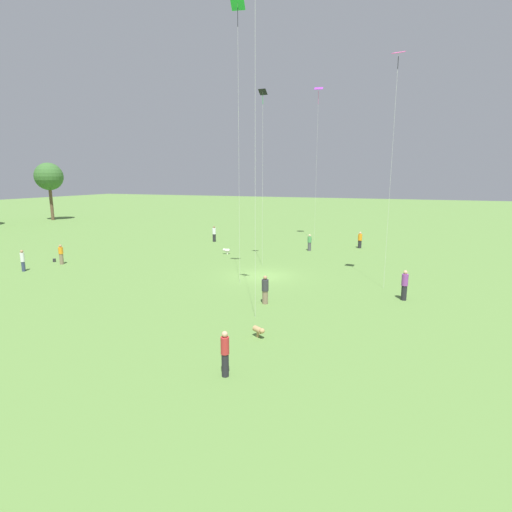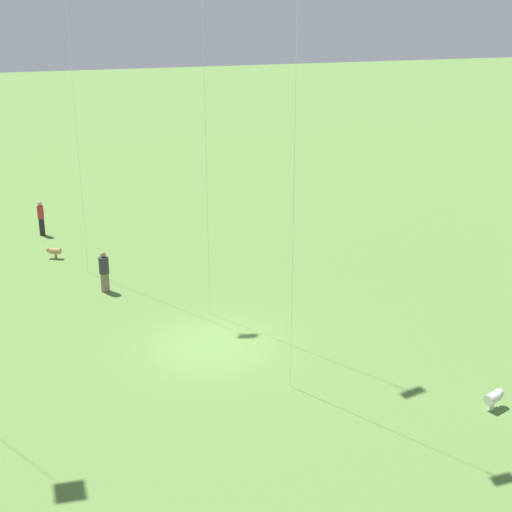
# 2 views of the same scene
# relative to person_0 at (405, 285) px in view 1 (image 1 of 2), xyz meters

# --- Properties ---
(ground_plane) EXTENTS (240.00, 240.00, 0.00)m
(ground_plane) POSITION_rel_person_0_xyz_m (2.68, 10.43, -0.96)
(ground_plane) COLOR #5B843D
(tree_4) EXTENTS (4.78, 4.78, 10.07)m
(tree_4) POSITION_rel_person_0_xyz_m (27.72, 59.83, 6.65)
(tree_4) COLOR brown
(tree_4) RESTS_ON ground_plane
(person_0) EXTENTS (0.46, 0.46, 1.91)m
(person_0) POSITION_rel_person_0_xyz_m (0.00, 0.00, 0.00)
(person_0) COLOR #232328
(person_0) RESTS_ON ground_plane
(person_1) EXTENTS (0.42, 0.42, 1.85)m
(person_1) POSITION_rel_person_0_xyz_m (-12.89, 6.23, -0.01)
(person_1) COLOR #232328
(person_1) RESTS_ON ground_plane
(person_2) EXTENTS (0.57, 0.57, 1.76)m
(person_2) POSITION_rel_person_0_xyz_m (-3.83, 7.87, -0.09)
(person_2) COLOR #847056
(person_2) RESTS_ON ground_plane
(person_3) EXTENTS (0.59, 0.59, 1.77)m
(person_3) POSITION_rel_person_0_xyz_m (18.12, 4.88, -0.08)
(person_3) COLOR #232328
(person_3) RESTS_ON ground_plane
(person_4) EXTENTS (0.50, 0.50, 1.76)m
(person_4) POSITION_rel_person_0_xyz_m (0.19, 28.49, -0.08)
(person_4) COLOR #847056
(person_4) RESTS_ON ground_plane
(person_5) EXTENTS (0.58, 0.58, 1.86)m
(person_5) POSITION_rel_person_0_xyz_m (16.37, 21.65, -0.04)
(person_5) COLOR #232328
(person_5) RESTS_ON ground_plane
(person_6) EXTENTS (0.52, 0.52, 1.73)m
(person_6) POSITION_rel_person_0_xyz_m (14.59, 9.61, -0.10)
(person_6) COLOR #4C4C51
(person_6) RESTS_ON ground_plane
(person_7) EXTENTS (0.45, 0.45, 1.78)m
(person_7) POSITION_rel_person_0_xyz_m (-2.99, 29.22, -0.05)
(person_7) COLOR #333D5B
(person_7) RESTS_ON ground_plane
(kite_0) EXTENTS (0.83, 0.85, 15.33)m
(kite_0) POSITION_rel_person_0_xyz_m (2.41, 1.36, 13.24)
(kite_0) COLOR #E54C99
(kite_0) RESTS_ON ground_plane
(kite_1) EXTENTS (0.55, 0.66, 14.55)m
(kite_1) POSITION_rel_person_0_xyz_m (6.34, 11.81, 12.21)
(kite_1) COLOR black
(kite_1) RESTS_ON ground_plane
(kite_3) EXTENTS (0.80, 0.99, 18.82)m
(kite_3) POSITION_rel_person_0_xyz_m (0.02, 11.22, 16.42)
(kite_3) COLOR green
(kite_3) RESTS_ON ground_plane
(kite_4) EXTENTS (1.04, 1.10, 17.68)m
(kite_4) POSITION_rel_person_0_xyz_m (21.62, 10.70, 15.63)
(kite_4) COLOR purple
(kite_4) RESTS_ON ground_plane
(dog_0) EXTENTS (0.45, 0.72, 0.57)m
(dog_0) POSITION_rel_person_0_xyz_m (9.75, 16.92, -0.58)
(dog_0) COLOR silver
(dog_0) RESTS_ON ground_plane
(dog_1) EXTENTS (0.56, 0.70, 0.55)m
(dog_1) POSITION_rel_person_0_xyz_m (-8.89, 6.35, -0.58)
(dog_1) COLOR tan
(dog_1) RESTS_ON ground_plane
(picnic_bag_0) EXTENTS (0.35, 0.33, 0.28)m
(picnic_bag_0) POSITION_rel_person_0_xyz_m (0.72, 29.96, -0.81)
(picnic_bag_0) COLOR #262628
(picnic_bag_0) RESTS_ON ground_plane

